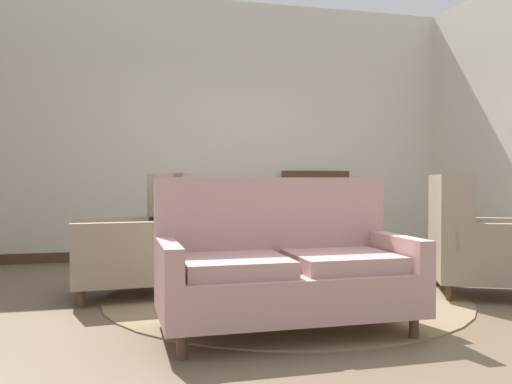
{
  "coord_description": "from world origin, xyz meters",
  "views": [
    {
      "loc": [
        -1.35,
        -4.03,
        0.98
      ],
      "look_at": [
        -0.18,
        0.59,
        0.87
      ],
      "focal_mm": 37.86,
      "sensor_mm": 36.0,
      "label": 1
    }
  ],
  "objects_px": {
    "porcelain_vase": "(306,215)",
    "armchair_near_sideboard": "(475,244)",
    "coffee_table": "(303,244)",
    "armchair_far_left": "(139,245)",
    "sideboard": "(321,218)",
    "armchair_near_window": "(259,232)",
    "settee": "(284,268)"
  },
  "relations": [
    {
      "from": "settee",
      "to": "sideboard",
      "type": "distance_m",
      "value": 3.49
    },
    {
      "from": "porcelain_vase",
      "to": "armchair_far_left",
      "type": "distance_m",
      "value": 1.48
    },
    {
      "from": "settee",
      "to": "armchair_near_sideboard",
      "type": "xyz_separation_m",
      "value": [
        1.9,
        0.64,
        0.03
      ]
    },
    {
      "from": "armchair_near_window",
      "to": "settee",
      "type": "bearing_deg",
      "value": 73.09
    },
    {
      "from": "armchair_near_window",
      "to": "armchair_far_left",
      "type": "bearing_deg",
      "value": 30.06
    },
    {
      "from": "armchair_far_left",
      "to": "armchair_near_window",
      "type": "relative_size",
      "value": 1.06
    },
    {
      "from": "armchair_near_sideboard",
      "to": "sideboard",
      "type": "xyz_separation_m",
      "value": [
        -0.43,
        2.52,
        0.06
      ]
    },
    {
      "from": "settee",
      "to": "armchair_near_window",
      "type": "distance_m",
      "value": 2.3
    },
    {
      "from": "porcelain_vase",
      "to": "armchair_near_sideboard",
      "type": "relative_size",
      "value": 0.32
    },
    {
      "from": "coffee_table",
      "to": "armchair_far_left",
      "type": "bearing_deg",
      "value": 173.68
    },
    {
      "from": "settee",
      "to": "armchair_far_left",
      "type": "height_order",
      "value": "armchair_far_left"
    },
    {
      "from": "armchair_near_sideboard",
      "to": "armchair_far_left",
      "type": "bearing_deg",
      "value": 101.47
    },
    {
      "from": "armchair_near_sideboard",
      "to": "coffee_table",
      "type": "bearing_deg",
      "value": 94.77
    },
    {
      "from": "coffee_table",
      "to": "sideboard",
      "type": "height_order",
      "value": "sideboard"
    },
    {
      "from": "coffee_table",
      "to": "porcelain_vase",
      "type": "xyz_separation_m",
      "value": [
        0.05,
        0.05,
        0.25
      ]
    },
    {
      "from": "porcelain_vase",
      "to": "armchair_near_sideboard",
      "type": "bearing_deg",
      "value": -22.41
    },
    {
      "from": "sideboard",
      "to": "porcelain_vase",
      "type": "bearing_deg",
      "value": -114.4
    },
    {
      "from": "coffee_table",
      "to": "sideboard",
      "type": "xyz_separation_m",
      "value": [
        0.94,
        2.02,
        0.07
      ]
    },
    {
      "from": "settee",
      "to": "sideboard",
      "type": "bearing_deg",
      "value": 64.68
    },
    {
      "from": "porcelain_vase",
      "to": "sideboard",
      "type": "bearing_deg",
      "value": 65.6
    },
    {
      "from": "sideboard",
      "to": "armchair_near_sideboard",
      "type": "bearing_deg",
      "value": -80.29
    },
    {
      "from": "porcelain_vase",
      "to": "armchair_far_left",
      "type": "bearing_deg",
      "value": 175.79
    },
    {
      "from": "coffee_table",
      "to": "porcelain_vase",
      "type": "relative_size",
      "value": 2.45
    },
    {
      "from": "porcelain_vase",
      "to": "settee",
      "type": "distance_m",
      "value": 1.35
    },
    {
      "from": "armchair_far_left",
      "to": "sideboard",
      "type": "relative_size",
      "value": 0.94
    },
    {
      "from": "armchair_near_window",
      "to": "sideboard",
      "type": "bearing_deg",
      "value": -145.83
    },
    {
      "from": "settee",
      "to": "armchair_near_window",
      "type": "xyz_separation_m",
      "value": [
        0.42,
        2.26,
        0.02
      ]
    },
    {
      "from": "coffee_table",
      "to": "sideboard",
      "type": "bearing_deg",
      "value": 64.99
    },
    {
      "from": "porcelain_vase",
      "to": "settee",
      "type": "relative_size",
      "value": 0.22
    },
    {
      "from": "armchair_near_sideboard",
      "to": "porcelain_vase",
      "type": "bearing_deg",
      "value": 92.29
    },
    {
      "from": "armchair_far_left",
      "to": "armchair_near_window",
      "type": "xyz_separation_m",
      "value": [
        1.3,
        0.96,
        -0.01
      ]
    },
    {
      "from": "settee",
      "to": "armchair_far_left",
      "type": "relative_size",
      "value": 1.57
    }
  ]
}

